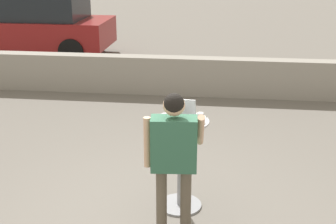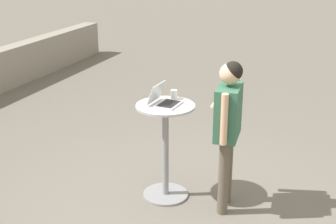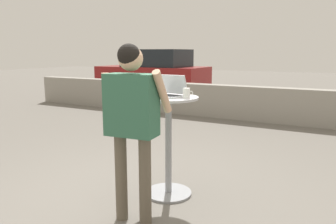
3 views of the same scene
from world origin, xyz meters
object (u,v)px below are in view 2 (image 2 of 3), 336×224
cafe_table (165,144)px  coffee_mug (174,95)px  standing_person (228,118)px  laptop (164,100)px

cafe_table → coffee_mug: bearing=-4.5°
cafe_table → standing_person: size_ratio=0.67×
laptop → coffee_mug: laptop is taller
laptop → coffee_mug: 0.22m
laptop → standing_person: 0.71m
standing_person → coffee_mug: bearing=71.6°
standing_person → cafe_table: bearing=89.7°
cafe_table → standing_person: 0.79m
cafe_table → standing_person: bearing=-90.3°
cafe_table → coffee_mug: size_ratio=9.89×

